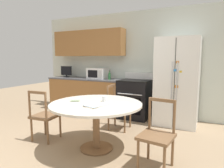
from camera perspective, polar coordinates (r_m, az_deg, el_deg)
name	(u,v)px	position (r m, az deg, el deg)	size (l,w,h in m)	color
ground_plane	(67,155)	(3.25, -12.73, -19.12)	(14.00, 14.00, 0.00)	#9E8466
back_wall	(119,58)	(5.30, 2.14, 7.41)	(5.20, 0.44, 2.60)	silver
kitchen_counter	(86,94)	(5.54, -7.35, -2.95)	(2.10, 0.64, 0.90)	#936033
refrigerator	(177,82)	(4.53, 18.11, 0.63)	(0.88, 0.77, 1.87)	white
oven_range	(135,98)	(4.88, 6.49, -4.13)	(0.72, 0.68, 1.08)	black
microwave	(98,73)	(5.32, -4.14, 3.04)	(0.49, 0.37, 0.27)	white
countertop_tv	(66,71)	(5.85, -12.92, 3.56)	(0.35, 0.16, 0.31)	black
counter_bottle	(109,76)	(5.06, -0.75, 2.28)	(0.07, 0.07, 0.24)	#2D6B38
dining_table	(96,110)	(3.16, -4.57, -7.45)	(1.43, 1.43, 0.75)	beige
dining_chair_left	(45,116)	(3.73, -18.69, -8.66)	(0.45, 0.45, 0.90)	brown
dining_chair_far	(118,108)	(4.09, 1.81, -6.85)	(0.44, 0.44, 0.90)	brown
dining_chair_right	(157,136)	(2.76, 12.72, -14.18)	(0.47, 0.47, 0.90)	brown
candle_glass	(105,99)	(3.22, -2.11, -4.39)	(0.08, 0.08, 0.08)	silver
folded_napkin	(75,100)	(3.27, -10.49, -4.51)	(0.15, 0.12, 0.05)	beige
mail_stack	(96,105)	(2.93, -4.68, -6.08)	(0.32, 0.36, 0.02)	white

